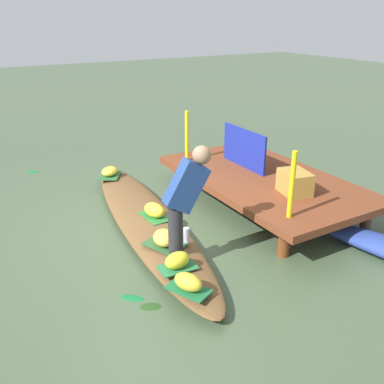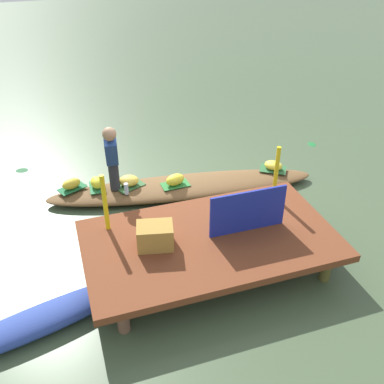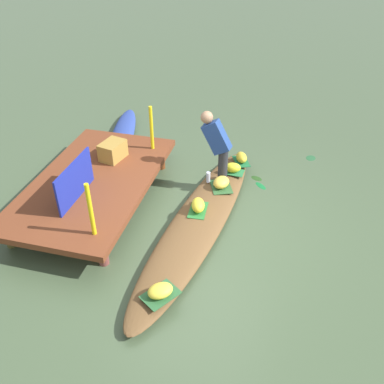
{
  "view_description": "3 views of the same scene",
  "coord_description": "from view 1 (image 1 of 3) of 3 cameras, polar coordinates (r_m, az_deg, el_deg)",
  "views": [
    {
      "loc": [
        4.73,
        -2.07,
        2.65
      ],
      "look_at": [
        0.35,
        0.5,
        0.52
      ],
      "focal_mm": 40.32,
      "sensor_mm": 36.0,
      "label": 1
    },
    {
      "loc": [
        1.82,
        5.91,
        3.95
      ],
      "look_at": [
        0.02,
        0.52,
        0.32
      ],
      "focal_mm": 41.37,
      "sensor_mm": 36.0,
      "label": 2
    },
    {
      "loc": [
        -4.82,
        -1.14,
        4.15
      ],
      "look_at": [
        0.29,
        0.18,
        0.42
      ],
      "focal_mm": 39.42,
      "sensor_mm": 36.0,
      "label": 3
    }
  ],
  "objects": [
    {
      "name": "railing_post_east",
      "position": [
        5.0,
        13.08,
        0.92
      ],
      "size": [
        0.06,
        0.06,
        0.8
      ],
      "primitive_type": "cylinder",
      "color": "yellow",
      "rests_on": "dock_platform"
    },
    {
      "name": "railing_post_west",
      "position": [
        6.84,
        -0.69,
        7.39
      ],
      "size": [
        0.06,
        0.06,
        0.8
      ],
      "primitive_type": "cylinder",
      "color": "yellow",
      "rests_on": "dock_platform"
    },
    {
      "name": "banana_bunch_2",
      "position": [
        4.92,
        -3.7,
        -6.05
      ],
      "size": [
        0.37,
        0.32,
        0.17
      ],
      "primitive_type": "ellipsoid",
      "rotation": [
        0.0,
        0.0,
        6.04
      ],
      "color": "yellow",
      "rests_on": "vendor_boat"
    },
    {
      "name": "drifting_plant_1",
      "position": [
        8.23,
        -20.38,
        2.49
      ],
      "size": [
        0.21,
        0.25,
        0.01
      ],
      "primitive_type": "ellipsoid",
      "rotation": [
        0.0,
        0.0,
        1.3
      ],
      "color": "#1D6D31",
      "rests_on": "ground"
    },
    {
      "name": "banana_bunch_0",
      "position": [
        7.09,
        -10.84,
        2.71
      ],
      "size": [
        0.38,
        0.39,
        0.14
      ],
      "primitive_type": "ellipsoid",
      "rotation": [
        0.0,
        0.0,
        5.42
      ],
      "color": "yellow",
      "rests_on": "vendor_boat"
    },
    {
      "name": "leaf_mat_0",
      "position": [
        7.11,
        -10.8,
        2.18
      ],
      "size": [
        0.53,
        0.49,
        0.01
      ],
      "primitive_type": "cube",
      "rotation": [
        0.0,
        0.0,
        2.56
      ],
      "color": "#2C6134",
      "rests_on": "vendor_boat"
    },
    {
      "name": "banana_bunch_1",
      "position": [
        4.5,
        -1.96,
        -9.0
      ],
      "size": [
        0.23,
        0.31,
        0.17
      ],
      "primitive_type": "ellipsoid",
      "rotation": [
        0.0,
        0.0,
        1.72
      ],
      "color": "yellow",
      "rests_on": "vendor_boat"
    },
    {
      "name": "dock_platform",
      "position": [
        6.37,
        9.42,
        1.55
      ],
      "size": [
        3.2,
        1.8,
        0.44
      ],
      "color": "brown",
      "rests_on": "ground"
    },
    {
      "name": "canal_water",
      "position": [
        5.81,
        -6.0,
        -4.58
      ],
      "size": [
        40.0,
        40.0,
        0.0
      ],
      "primitive_type": "plane",
      "color": "#44573B",
      "rests_on": "ground"
    },
    {
      "name": "banana_bunch_3",
      "position": [
        5.57,
        -5.01,
        -2.4
      ],
      "size": [
        0.36,
        0.28,
        0.18
      ],
      "primitive_type": "ellipsoid",
      "rotation": [
        0.0,
        0.0,
        0.28
      ],
      "color": "yellow",
      "rests_on": "vendor_boat"
    },
    {
      "name": "drifting_plant_0",
      "position": [
        4.35,
        -5.49,
        -14.84
      ],
      "size": [
        0.21,
        0.25,
        0.01
      ],
      "primitive_type": "ellipsoid",
      "rotation": [
        0.0,
        0.0,
        1.09
      ],
      "color": "#264A1C",
      "rests_on": "ground"
    },
    {
      "name": "leaf_mat_1",
      "position": [
        4.54,
        -1.94,
        -9.91
      ],
      "size": [
        0.27,
        0.41,
        0.01
      ],
      "primitive_type": "cube",
      "rotation": [
        0.0,
        0.0,
        1.52
      ],
      "color": "#2B7441",
      "rests_on": "vendor_boat"
    },
    {
      "name": "leaf_mat_3",
      "position": [
        5.61,
        -4.98,
        -3.24
      ],
      "size": [
        0.46,
        0.28,
        0.01
      ],
      "primitive_type": "cube",
      "rotation": [
        0.0,
        0.0,
        0.06
      ],
      "color": "#297432",
      "rests_on": "vendor_boat"
    },
    {
      "name": "leaf_mat_2",
      "position": [
        4.96,
        -3.67,
        -6.91
      ],
      "size": [
        0.53,
        0.46,
        0.01
      ],
      "primitive_type": "cube",
      "rotation": [
        0.0,
        0.0,
        0.39
      ],
      "color": "#2F5B2F",
      "rests_on": "vendor_boat"
    },
    {
      "name": "water_bottle",
      "position": [
        4.95,
        -0.76,
        -5.77
      ],
      "size": [
        0.07,
        0.07,
        0.19
      ],
      "primitive_type": "cylinder",
      "color": "silver",
      "rests_on": "vendor_boat"
    },
    {
      "name": "vendor_boat",
      "position": [
        5.76,
        -6.04,
        -3.7
      ],
      "size": [
        4.47,
        1.34,
        0.2
      ],
      "primitive_type": "ellipsoid",
      "rotation": [
        0.0,
        0.0,
        -0.13
      ],
      "color": "brown",
      "rests_on": "ground"
    },
    {
      "name": "produce_crate",
      "position": [
        5.78,
        13.44,
        1.22
      ],
      "size": [
        0.5,
        0.41,
        0.3
      ],
      "primitive_type": "cube",
      "rotation": [
        0.0,
        0.0,
        -0.22
      ],
      "color": "#A57D35",
      "rests_on": "dock_platform"
    },
    {
      "name": "market_banner",
      "position": [
        6.63,
        6.88,
        5.77
      ],
      "size": [
        1.02,
        0.04,
        0.59
      ],
      "primitive_type": "cube",
      "rotation": [
        0.0,
        0.0,
        -0.01
      ],
      "color": "navy",
      "rests_on": "dock_platform"
    },
    {
      "name": "vendor_person",
      "position": [
        4.53,
        -0.87,
        -0.31
      ],
      "size": [
        0.24,
        0.53,
        1.19
      ],
      "color": "#28282D",
      "rests_on": "vendor_boat"
    },
    {
      "name": "drifting_plant_2",
      "position": [
        4.49,
        -7.93,
        -13.69
      ],
      "size": [
        0.26,
        0.26,
        0.01
      ],
      "primitive_type": "ellipsoid",
      "rotation": [
        0.0,
        0.0,
        0.77
      ],
      "color": "#176F33",
      "rests_on": "ground"
    },
    {
      "name": "banana_bunch_4",
      "position": [
        4.17,
        -0.51,
        -11.81
      ],
      "size": [
        0.35,
        0.29,
        0.17
      ],
      "primitive_type": "ellipsoid",
      "rotation": [
        0.0,
        0.0,
        0.4
      ],
      "color": "gold",
      "rests_on": "vendor_boat"
    },
    {
      "name": "leaf_mat_4",
      "position": [
        4.22,
        -0.5,
        -12.72
      ],
      "size": [
        0.48,
        0.39,
        0.01
      ],
      "primitive_type": "cube",
      "rotation": [
        0.0,
        0.0,
        0.43
      ],
      "color": "#1C6738",
      "rests_on": "vendor_boat"
    }
  ]
}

